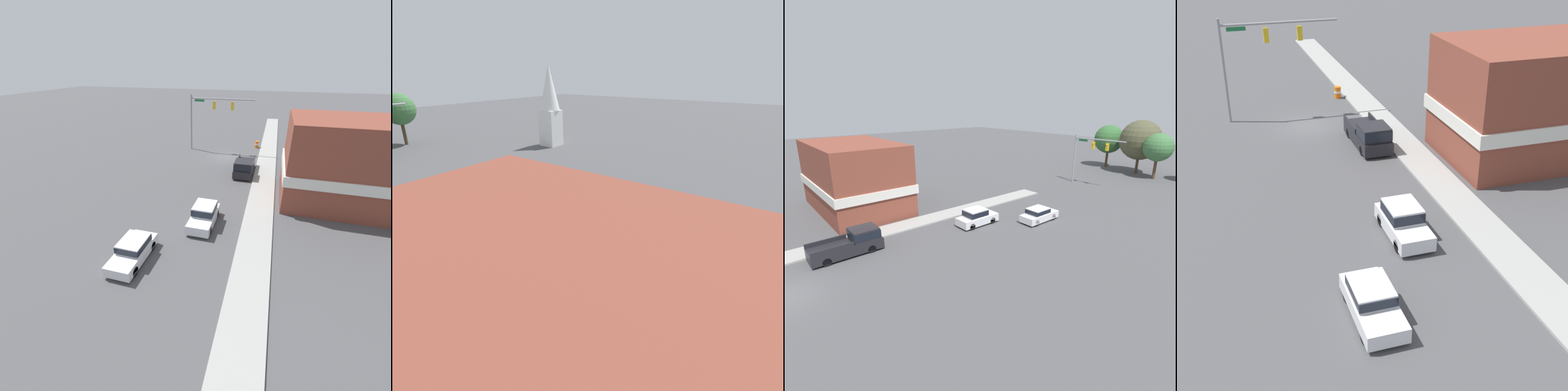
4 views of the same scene
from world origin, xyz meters
TOP-DOWN VIEW (x-y plane):
  - ground_plane at (0.00, 0.00)m, footprint 200.00×200.00m
  - sidewalk_curb at (-5.70, 0.00)m, footprint 2.40×60.00m
  - near_signal_assembly at (2.89, -2.74)m, footprint 8.93×0.49m
  - car_lead at (-1.50, 16.93)m, footprint 1.79×4.21m
  - car_oncoming at (1.89, 22.42)m, footprint 1.75×4.23m
  - pickup_truck_parked at (-3.29, 5.45)m, footprint 2.02×5.49m
  - construction_barrel at (-3.90, -6.04)m, footprint 0.60×0.60m
  - corner_brick_building at (-14.22, 9.60)m, footprint 13.93×8.38m

SIDE VIEW (x-z plane):
  - ground_plane at x=0.00m, z-range 0.00..0.00m
  - sidewalk_curb at x=-5.70m, z-range 0.00..0.14m
  - construction_barrel at x=-3.90m, z-range 0.01..1.03m
  - car_oncoming at x=1.89m, z-range 0.03..1.48m
  - car_lead at x=-1.50m, z-range 0.02..1.69m
  - pickup_truck_parked at x=-3.29m, z-range -0.02..1.91m
  - corner_brick_building at x=-14.22m, z-range -0.08..7.52m
  - near_signal_assembly at x=2.89m, z-range 1.82..9.63m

